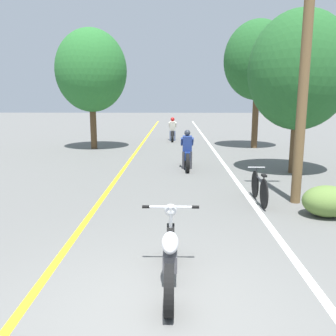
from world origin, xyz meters
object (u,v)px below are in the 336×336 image
object	(u,v)px
utility_pole	(306,50)
roadside_tree_right_near	(300,71)
roadside_tree_right_far	(258,61)
roadside_tree_left	(91,71)
motorcycle_foreground	(170,255)
motorcycle_rider_lead	(187,154)
motorcycle_rider_far	(173,132)
bicycle_parked	(259,188)

from	to	relation	value
utility_pole	roadside_tree_right_near	xyz separation A→B (m)	(1.13, 3.67, -0.21)
roadside_tree_right_far	roadside_tree_left	distance (m)	8.48
motorcycle_foreground	motorcycle_rider_lead	bearing A→B (deg)	86.47
motorcycle_foreground	motorcycle_rider_lead	world-z (taller)	motorcycle_rider_lead
motorcycle_foreground	motorcycle_rider_far	xyz separation A→B (m)	(-0.09, 17.32, 0.12)
roadside_tree_left	motorcycle_foreground	size ratio (longest dim) A/B	2.92
roadside_tree_right_far	motorcycle_rider_lead	world-z (taller)	roadside_tree_right_far
roadside_tree_right_near	roadside_tree_left	size ratio (longest dim) A/B	0.91
utility_pole	roadside_tree_right_far	world-z (taller)	utility_pole
roadside_tree_right_far	motorcycle_foreground	size ratio (longest dim) A/B	3.14
utility_pole	motorcycle_rider_lead	xyz separation A→B (m)	(-2.61, 4.33, -3.16)
roadside_tree_right_far	motorcycle_foreground	world-z (taller)	roadside_tree_right_far
roadside_tree_right_near	motorcycle_rider_lead	bearing A→B (deg)	169.92
roadside_tree_right_near	roadside_tree_right_far	distance (m)	6.52
utility_pole	roadside_tree_left	size ratio (longest dim) A/B	1.20
roadside_tree_right_near	bicycle_parked	bearing A→B (deg)	-119.08
motorcycle_rider_far	roadside_tree_right_far	bearing A→B (deg)	-35.71
motorcycle_foreground	roadside_tree_right_far	bearing A→B (deg)	73.23
roadside_tree_right_far	motorcycle_rider_lead	distance (m)	7.93
utility_pole	roadside_tree_left	distance (m)	12.09
motorcycle_foreground	bicycle_parked	bearing A→B (deg)	61.40
utility_pole	roadside_tree_right_far	distance (m)	10.20
roadside_tree_right_near	motorcycle_rider_lead	xyz separation A→B (m)	(-3.74, 0.66, -2.95)
roadside_tree_left	motorcycle_rider_far	xyz separation A→B (m)	(4.08, 3.62, -3.40)
roadside_tree_left	motorcycle_rider_lead	bearing A→B (deg)	-48.48
motorcycle_rider_far	utility_pole	bearing A→B (deg)	-76.33
roadside_tree_right_near	motorcycle_foreground	size ratio (longest dim) A/B	2.66
roadside_tree_right_near	roadside_tree_left	distance (m)	10.34
roadside_tree_right_far	motorcycle_rider_far	distance (m)	6.66
roadside_tree_right_far	motorcycle_rider_far	size ratio (longest dim) A/B	3.06
roadside_tree_left	bicycle_parked	world-z (taller)	roadside_tree_left
roadside_tree_right_far	bicycle_parked	distance (m)	11.14
roadside_tree_right_far	bicycle_parked	bearing A→B (deg)	-101.56
utility_pole	motorcycle_rider_lead	distance (m)	5.97
roadside_tree_right_far	roadside_tree_left	size ratio (longest dim) A/B	1.08
motorcycle_rider_lead	motorcycle_rider_far	size ratio (longest dim) A/B	0.96
roadside_tree_right_far	roadside_tree_right_near	bearing A→B (deg)	-90.15
utility_pole	roadside_tree_right_near	size ratio (longest dim) A/B	1.31
motorcycle_rider_far	roadside_tree_left	bearing A→B (deg)	-138.45
utility_pole	bicycle_parked	bearing A→B (deg)	-177.76
roadside_tree_right_near	motorcycle_foreground	world-z (taller)	roadside_tree_right_near
roadside_tree_right_far	roadside_tree_left	bearing A→B (deg)	-176.75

